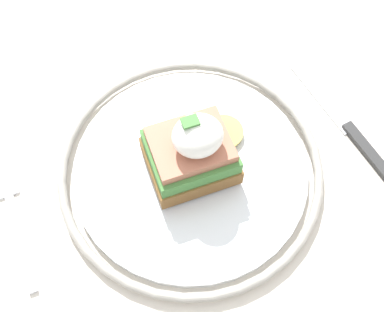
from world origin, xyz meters
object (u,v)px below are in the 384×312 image
at_px(fork, 15,219).
at_px(knife, 351,131).
at_px(sandwich, 194,150).
at_px(plate, 192,168).

bearing_deg(fork, knife, -3.58).
bearing_deg(sandwich, plate, 168.19).
relative_size(fork, knife, 0.74).
height_order(sandwich, fork, sandwich).
bearing_deg(knife, fork, 176.42).
xyz_separation_m(plate, fork, (-0.19, 0.01, -0.01)).
height_order(sandwich, knife, sandwich).
relative_size(plate, knife, 1.46).
distance_m(plate, sandwich, 0.04).
xyz_separation_m(plate, knife, (0.19, -0.02, -0.01)).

